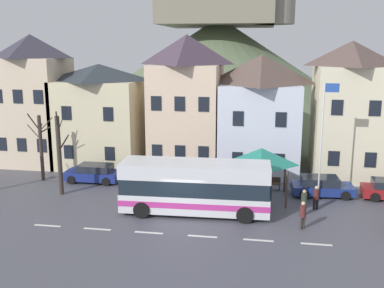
{
  "coord_description": "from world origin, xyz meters",
  "views": [
    {
      "loc": [
        4.67,
        -23.97,
        10.08
      ],
      "look_at": [
        -0.15,
        4.8,
        3.69
      ],
      "focal_mm": 41.85,
      "sensor_mm": 36.0,
      "label": 1
    }
  ],
  "objects_px": {
    "townhouse_01": "(101,115)",
    "pedestrian_02": "(316,197)",
    "townhouse_04": "(348,110)",
    "public_bench": "(268,183)",
    "flagpole": "(323,134)",
    "pedestrian_00": "(265,191)",
    "transit_bus": "(195,188)",
    "bus_shelter": "(261,156)",
    "parked_car_01": "(322,186)",
    "townhouse_00": "(34,100)",
    "townhouse_03": "(260,114)",
    "bare_tree_00": "(41,146)",
    "hilltop_castle": "(219,69)",
    "parked_car_00": "(94,173)",
    "pedestrian_03": "(304,200)",
    "pedestrian_01": "(303,213)",
    "bare_tree_02": "(59,154)"
  },
  "relations": [
    {
      "from": "hilltop_castle",
      "to": "pedestrian_02",
      "type": "relative_size",
      "value": 27.74
    },
    {
      "from": "flagpole",
      "to": "pedestrian_02",
      "type": "bearing_deg",
      "value": -102.68
    },
    {
      "from": "townhouse_00",
      "to": "townhouse_01",
      "type": "relative_size",
      "value": 1.28
    },
    {
      "from": "public_bench",
      "to": "townhouse_04",
      "type": "bearing_deg",
      "value": 37.9
    },
    {
      "from": "parked_car_01",
      "to": "pedestrian_00",
      "type": "height_order",
      "value": "pedestrian_00"
    },
    {
      "from": "hilltop_castle",
      "to": "parked_car_00",
      "type": "xyz_separation_m",
      "value": [
        -6.71,
        -25.5,
        -6.59
      ]
    },
    {
      "from": "pedestrian_00",
      "to": "hilltop_castle",
      "type": "bearing_deg",
      "value": 102.07
    },
    {
      "from": "townhouse_04",
      "to": "public_bench",
      "type": "bearing_deg",
      "value": -142.1
    },
    {
      "from": "parked_car_00",
      "to": "pedestrian_00",
      "type": "height_order",
      "value": "pedestrian_00"
    },
    {
      "from": "townhouse_04",
      "to": "bus_shelter",
      "type": "bearing_deg",
      "value": -133.71
    },
    {
      "from": "townhouse_04",
      "to": "pedestrian_01",
      "type": "relative_size",
      "value": 6.47
    },
    {
      "from": "parked_car_01",
      "to": "pedestrian_02",
      "type": "bearing_deg",
      "value": -107.26
    },
    {
      "from": "hilltop_castle",
      "to": "pedestrian_03",
      "type": "height_order",
      "value": "hilltop_castle"
    },
    {
      "from": "townhouse_04",
      "to": "pedestrian_00",
      "type": "distance_m",
      "value": 11.14
    },
    {
      "from": "bare_tree_00",
      "to": "bus_shelter",
      "type": "bearing_deg",
      "value": -5.39
    },
    {
      "from": "townhouse_03",
      "to": "bare_tree_02",
      "type": "distance_m",
      "value": 15.94
    },
    {
      "from": "pedestrian_02",
      "to": "bare_tree_02",
      "type": "relative_size",
      "value": 0.26
    },
    {
      "from": "bus_shelter",
      "to": "parked_car_01",
      "type": "xyz_separation_m",
      "value": [
        4.15,
        1.31,
        -2.27
      ]
    },
    {
      "from": "townhouse_01",
      "to": "pedestrian_02",
      "type": "xyz_separation_m",
      "value": [
        17.16,
        -8.18,
        -3.49
      ]
    },
    {
      "from": "bus_shelter",
      "to": "parked_car_00",
      "type": "xyz_separation_m",
      "value": [
        -12.56,
        1.77,
        -2.26
      ]
    },
    {
      "from": "townhouse_04",
      "to": "bare_tree_00",
      "type": "height_order",
      "value": "townhouse_04"
    },
    {
      "from": "transit_bus",
      "to": "public_bench",
      "type": "bearing_deg",
      "value": 49.52
    },
    {
      "from": "public_bench",
      "to": "flagpole",
      "type": "height_order",
      "value": "flagpole"
    },
    {
      "from": "bus_shelter",
      "to": "pedestrian_00",
      "type": "xyz_separation_m",
      "value": [
        0.3,
        -1.48,
        -1.92
      ]
    },
    {
      "from": "parked_car_00",
      "to": "flagpole",
      "type": "height_order",
      "value": "flagpole"
    },
    {
      "from": "bus_shelter",
      "to": "pedestrian_03",
      "type": "distance_m",
      "value": 4.25
    },
    {
      "from": "transit_bus",
      "to": "public_bench",
      "type": "xyz_separation_m",
      "value": [
        4.4,
        5.52,
        -1.14
      ]
    },
    {
      "from": "public_bench",
      "to": "bare_tree_00",
      "type": "relative_size",
      "value": 0.34
    },
    {
      "from": "townhouse_04",
      "to": "pedestrian_02",
      "type": "bearing_deg",
      "value": -109.76
    },
    {
      "from": "pedestrian_03",
      "to": "bare_tree_02",
      "type": "bearing_deg",
      "value": 175.59
    },
    {
      "from": "bus_shelter",
      "to": "bare_tree_02",
      "type": "bearing_deg",
      "value": -174.15
    },
    {
      "from": "bus_shelter",
      "to": "pedestrian_01",
      "type": "height_order",
      "value": "bus_shelter"
    },
    {
      "from": "townhouse_04",
      "to": "parked_car_01",
      "type": "distance_m",
      "value": 7.5
    },
    {
      "from": "parked_car_00",
      "to": "townhouse_00",
      "type": "bearing_deg",
      "value": -33.23
    },
    {
      "from": "public_bench",
      "to": "bare_tree_02",
      "type": "xyz_separation_m",
      "value": [
        -14.14,
        -3.51,
        2.39
      ]
    },
    {
      "from": "townhouse_01",
      "to": "hilltop_castle",
      "type": "bearing_deg",
      "value": 69.22
    },
    {
      "from": "pedestrian_02",
      "to": "townhouse_01",
      "type": "bearing_deg",
      "value": 154.51
    },
    {
      "from": "townhouse_03",
      "to": "pedestrian_01",
      "type": "height_order",
      "value": "townhouse_03"
    },
    {
      "from": "townhouse_04",
      "to": "bare_tree_02",
      "type": "bearing_deg",
      "value": -157.91
    },
    {
      "from": "pedestrian_01",
      "to": "transit_bus",
      "type": "bearing_deg",
      "value": 166.94
    },
    {
      "from": "bare_tree_00",
      "to": "hilltop_castle",
      "type": "bearing_deg",
      "value": 67.35
    },
    {
      "from": "bare_tree_00",
      "to": "townhouse_00",
      "type": "bearing_deg",
      "value": 121.23
    },
    {
      "from": "townhouse_04",
      "to": "pedestrian_02",
      "type": "height_order",
      "value": "townhouse_04"
    },
    {
      "from": "townhouse_00",
      "to": "townhouse_03",
      "type": "xyz_separation_m",
      "value": [
        19.2,
        0.75,
        -0.81
      ]
    },
    {
      "from": "townhouse_03",
      "to": "parked_car_01",
      "type": "xyz_separation_m",
      "value": [
        4.42,
        -5.77,
        -4.07
      ]
    },
    {
      "from": "hilltop_castle",
      "to": "townhouse_00",
      "type": "bearing_deg",
      "value": -123.05
    },
    {
      "from": "townhouse_03",
      "to": "flagpole",
      "type": "xyz_separation_m",
      "value": [
        4.15,
        -6.9,
        -0.21
      ]
    },
    {
      "from": "townhouse_01",
      "to": "townhouse_04",
      "type": "bearing_deg",
      "value": 0.32
    },
    {
      "from": "townhouse_00",
      "to": "bare_tree_02",
      "type": "xyz_separation_m",
      "value": [
        5.83,
        -7.73,
        -2.66
      ]
    },
    {
      "from": "pedestrian_01",
      "to": "townhouse_01",
      "type": "bearing_deg",
      "value": 144.4
    }
  ]
}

